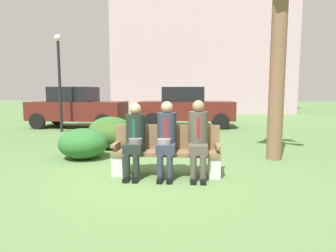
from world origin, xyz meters
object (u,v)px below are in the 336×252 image
(parked_car_near, at_px, (77,107))
(shrub_far_lawn, at_px, (83,143))
(seated_man_left, at_px, (135,136))
(building_backdrop, at_px, (201,25))
(shrub_mid_lawn, at_px, (110,130))
(parked_car_far, at_px, (186,107))
(palm_tree_tall, at_px, (280,6))
(park_bench, at_px, (166,152))
(shrub_near_bench, at_px, (110,135))
(street_lamp, at_px, (59,73))
(seated_man_right, at_px, (198,135))
(seated_man_middle, at_px, (166,135))

(parked_car_near, bearing_deg, shrub_far_lawn, -66.81)
(seated_man_left, relative_size, building_backdrop, 0.10)
(shrub_mid_lawn, bearing_deg, parked_car_far, 63.06)
(palm_tree_tall, height_order, shrub_mid_lawn, palm_tree_tall)
(park_bench, relative_size, shrub_near_bench, 1.65)
(shrub_mid_lawn, distance_m, street_lamp, 3.80)
(shrub_near_bench, height_order, shrub_far_lawn, shrub_near_bench)
(street_lamp, bearing_deg, shrub_mid_lawn, -41.63)
(seated_man_right, bearing_deg, shrub_mid_lawn, 128.06)
(shrub_far_lawn, height_order, building_backdrop, building_backdrop)
(park_bench, distance_m, parked_car_near, 7.89)
(parked_car_near, bearing_deg, seated_man_left, -60.66)
(seated_man_left, bearing_deg, palm_tree_tall, 28.53)
(seated_man_middle, xyz_separation_m, parked_car_near, (-4.34, 6.71, 0.10))
(street_lamp, bearing_deg, building_backdrop, 68.15)
(park_bench, bearing_deg, palm_tree_tall, 31.70)
(shrub_near_bench, relative_size, parked_car_near, 0.29)
(seated_man_middle, xyz_separation_m, building_backdrop, (1.04, 19.04, 5.96))
(seated_man_right, bearing_deg, shrub_far_lawn, 154.40)
(palm_tree_tall, height_order, shrub_far_lawn, palm_tree_tall)
(seated_man_left, height_order, shrub_near_bench, seated_man_left)
(shrub_near_bench, relative_size, shrub_far_lawn, 1.06)
(shrub_mid_lawn, bearing_deg, seated_man_left, -66.86)
(palm_tree_tall, distance_m, shrub_near_bench, 5.04)
(parked_car_near, relative_size, street_lamp, 1.12)
(shrub_near_bench, xyz_separation_m, parked_car_near, (-2.61, 4.26, 0.47))
(seated_man_left, relative_size, street_lamp, 0.37)
(shrub_far_lawn, bearing_deg, parked_car_far, 70.39)
(seated_man_middle, relative_size, parked_car_far, 0.34)
(seated_man_left, bearing_deg, seated_man_right, 0.55)
(palm_tree_tall, bearing_deg, seated_man_left, -151.47)
(shrub_near_bench, relative_size, street_lamp, 0.33)
(park_bench, height_order, building_backdrop, building_backdrop)
(seated_man_left, xyz_separation_m, parked_car_near, (-3.77, 6.72, 0.11))
(park_bench, height_order, shrub_mid_lawn, park_bench)
(park_bench, bearing_deg, parked_car_far, 88.60)
(building_backdrop, bearing_deg, park_bench, -93.19)
(shrub_mid_lawn, xyz_separation_m, shrub_far_lawn, (-0.07, -1.94, -0.05))
(seated_man_middle, height_order, shrub_mid_lawn, seated_man_middle)
(palm_tree_tall, relative_size, street_lamp, 1.37)
(park_bench, bearing_deg, street_lamp, 129.96)
(shrub_far_lawn, height_order, parked_car_far, parked_car_far)
(park_bench, xyz_separation_m, shrub_near_bench, (-1.72, 2.32, -0.06))
(shrub_mid_lawn, distance_m, shrub_far_lawn, 1.94)
(park_bench, height_order, parked_car_far, parked_car_far)
(shrub_near_bench, bearing_deg, palm_tree_tall, -12.85)
(palm_tree_tall, xyz_separation_m, street_lamp, (-6.70, 3.86, -1.12))
(park_bench, height_order, palm_tree_tall, palm_tree_tall)
(shrub_mid_lawn, height_order, shrub_far_lawn, shrub_mid_lawn)
(street_lamp, bearing_deg, park_bench, -50.04)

